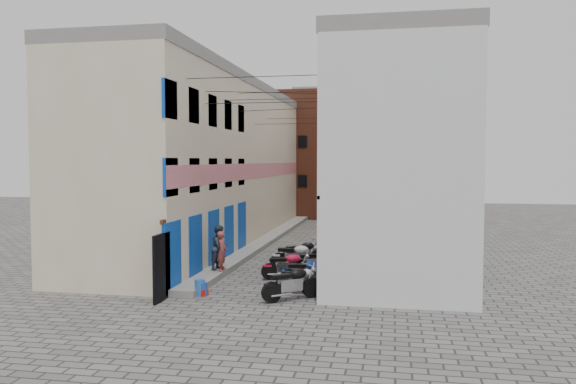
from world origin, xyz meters
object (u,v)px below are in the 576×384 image
Objects in this scene: person_a at (222,251)px; person_b at (220,247)px; motorcycle_d at (287,264)px; motorcycle_e at (318,260)px; motorcycle_b at (301,278)px; water_jug_near at (200,288)px; motorcycle_f at (296,255)px; motorcycle_g at (303,252)px; water_jug_far at (203,289)px; motorcycle_c at (307,271)px; motorcycle_a at (292,281)px; red_crate at (202,292)px.

person_a is 0.37m from person_b.
motorcycle_d is 0.99× the size of motorcycle_e.
motorcycle_d is at bearing -66.52° from motorcycle_e.
motorcycle_e is 3.81m from person_a.
motorcycle_d is (-0.89, 2.18, 0.06)m from motorcycle_b.
water_jug_near is (0.15, -2.99, -0.75)m from person_a.
motorcycle_f is 1.01× the size of motorcycle_g.
person_b is at bearing -99.78° from motorcycle_e.
person_a reaches higher than water_jug_near.
water_jug_near reaches higher than water_jug_far.
motorcycle_f reaches higher than motorcycle_c.
motorcycle_a is 1.23× the size of person_b.
motorcycle_f is 5.55m from red_crate.
motorcycle_f is at bearing -167.21° from motorcycle_b.
motorcycle_f reaches higher than motorcycle_g.
person_a reaches higher than motorcycle_f.
water_jug_far is at bearing -23.12° from motorcycle_f.
motorcycle_d is 5.71× the size of red_crate.
motorcycle_b is at bearing 3.98° from motorcycle_d.
motorcycle_f is 3.29m from person_a.
motorcycle_d reaches higher than motorcycle_b.
person_b is at bearing 23.93° from person_a.
motorcycle_a is 3.08m from water_jug_far.
water_jug_far is at bearing -61.31° from motorcycle_e.
motorcycle_e reaches higher than motorcycle_c.
motorcycle_a is 3.14m from red_crate.
motorcycle_a is 0.97m from motorcycle_b.
motorcycle_g is (-0.87, 1.71, 0.03)m from motorcycle_e.
motorcycle_b is 1.03× the size of person_b.
motorcycle_d reaches higher than red_crate.
motorcycle_g is (0.15, 2.77, 0.04)m from motorcycle_d.
motorcycle_c is 3.65m from person_a.
person_b is 3.45m from water_jug_far.
person_b is at bearing -112.42° from motorcycle_d.
motorcycle_g is 1.23× the size of person_b.
person_b is at bearing -122.68° from motorcycle_b.
motorcycle_g reaches higher than water_jug_far.
motorcycle_f is at bearing -152.11° from motorcycle_e.
motorcycle_a is 1.07× the size of motorcycle_d.
person_b is at bearing -119.12° from motorcycle_c.
person_a is at bearing -137.17° from person_b.
motorcycle_b is at bearing 15.69° from red_crate.
motorcycle_c is 0.91× the size of motorcycle_f.
motorcycle_a is 3.98× the size of water_jug_near.
motorcycle_a reaches higher than motorcycle_d.
motorcycle_e is at bearing 166.69° from motorcycle_c.
motorcycle_d reaches higher than water_jug_near.
person_a reaches higher than motorcycle_b.
water_jug_far is at bearing -159.78° from person_b.
motorcycle_e reaches higher than water_jug_near.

